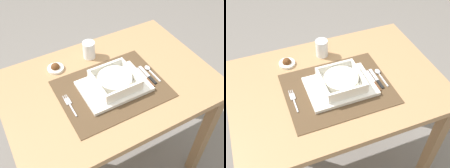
% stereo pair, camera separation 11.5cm
% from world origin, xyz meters
% --- Properties ---
extents(ground_plane, '(6.00, 6.00, 0.00)m').
position_xyz_m(ground_plane, '(0.00, 0.00, 0.00)').
color(ground_plane, slate).
extents(dining_table, '(0.95, 0.66, 0.73)m').
position_xyz_m(dining_table, '(0.00, 0.00, 0.61)').
color(dining_table, '#A37A51').
rests_on(dining_table, ground).
extents(placemat, '(0.46, 0.35, 0.00)m').
position_xyz_m(placemat, '(-0.01, -0.04, 0.73)').
color(placemat, '#4C3823').
rests_on(placemat, dining_table).
extents(serving_plate, '(0.29, 0.21, 0.02)m').
position_xyz_m(serving_plate, '(0.00, -0.04, 0.74)').
color(serving_plate, white).
rests_on(serving_plate, placemat).
extents(porridge_bowl, '(0.18, 0.18, 0.05)m').
position_xyz_m(porridge_bowl, '(0.01, -0.04, 0.77)').
color(porridge_bowl, white).
rests_on(porridge_bowl, serving_plate).
extents(fork, '(0.02, 0.13, 0.00)m').
position_xyz_m(fork, '(-0.21, -0.03, 0.73)').
color(fork, silver).
rests_on(fork, placemat).
extents(spoon, '(0.02, 0.12, 0.01)m').
position_xyz_m(spoon, '(0.20, -0.02, 0.74)').
color(spoon, silver).
rests_on(spoon, placemat).
extents(butter_knife, '(0.01, 0.13, 0.01)m').
position_xyz_m(butter_knife, '(0.17, -0.06, 0.73)').
color(butter_knife, black).
rests_on(butter_knife, placemat).
extents(bread_knife, '(0.01, 0.14, 0.01)m').
position_xyz_m(bread_knife, '(0.15, -0.06, 0.73)').
color(bread_knife, '#59331E').
rests_on(bread_knife, placemat).
extents(drinking_glass, '(0.06, 0.06, 0.09)m').
position_xyz_m(drinking_glass, '(0.00, 0.21, 0.77)').
color(drinking_glass, white).
rests_on(drinking_glass, dining_table).
extents(condiment_saucer, '(0.08, 0.08, 0.04)m').
position_xyz_m(condiment_saucer, '(-0.18, 0.20, 0.74)').
color(condiment_saucer, white).
rests_on(condiment_saucer, dining_table).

